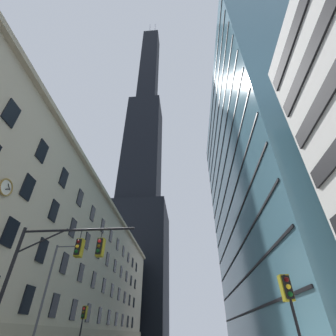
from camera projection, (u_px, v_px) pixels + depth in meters
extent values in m
cube|color=#BCAF93|center=(53.00, 265.00, 40.42)|extent=(17.64, 74.67, 22.40)
cube|color=tan|center=(113.00, 207.00, 45.86)|extent=(0.70, 74.67, 0.60)
cube|color=black|center=(27.00, 300.00, 20.74)|extent=(0.14, 1.40, 2.20)
cube|color=black|center=(54.00, 305.00, 24.82)|extent=(0.14, 1.40, 2.20)
cube|color=black|center=(74.00, 310.00, 28.89)|extent=(0.14, 1.40, 2.20)
cube|color=black|center=(88.00, 313.00, 32.97)|extent=(0.14, 1.40, 2.20)
cube|color=black|center=(100.00, 315.00, 37.04)|extent=(0.14, 1.40, 2.20)
cube|color=black|center=(109.00, 317.00, 41.12)|extent=(0.14, 1.40, 2.20)
cube|color=black|center=(116.00, 319.00, 45.19)|extent=(0.14, 1.40, 2.20)
cube|color=black|center=(122.00, 320.00, 49.27)|extent=(0.14, 1.40, 2.20)
cube|color=black|center=(128.00, 321.00, 53.34)|extent=(0.14, 1.40, 2.20)
cube|color=black|center=(132.00, 322.00, 57.42)|extent=(0.14, 1.40, 2.20)
cube|color=black|center=(10.00, 232.00, 19.09)|extent=(0.14, 1.40, 2.20)
cube|color=black|center=(42.00, 251.00, 23.16)|extent=(0.14, 1.40, 2.20)
cube|color=black|center=(64.00, 263.00, 27.24)|extent=(0.14, 1.40, 2.20)
cube|color=black|center=(81.00, 273.00, 31.31)|extent=(0.14, 1.40, 2.20)
cube|color=black|center=(94.00, 280.00, 35.39)|extent=(0.14, 1.40, 2.20)
cube|color=black|center=(104.00, 286.00, 39.46)|extent=(0.14, 1.40, 2.20)
cube|color=black|center=(112.00, 290.00, 43.54)|extent=(0.14, 1.40, 2.20)
cube|color=black|center=(119.00, 294.00, 47.61)|extent=(0.14, 1.40, 2.20)
cube|color=black|center=(125.00, 297.00, 51.68)|extent=(0.14, 1.40, 2.20)
cube|color=black|center=(129.00, 300.00, 55.76)|extent=(0.14, 1.40, 2.20)
cube|color=black|center=(134.00, 303.00, 59.83)|extent=(0.14, 1.40, 2.20)
cube|color=black|center=(28.00, 187.00, 21.51)|extent=(0.14, 1.40, 2.20)
cube|color=black|center=(54.00, 211.00, 25.58)|extent=(0.14, 1.40, 2.20)
cube|color=black|center=(73.00, 228.00, 29.65)|extent=(0.14, 1.40, 2.20)
cube|color=black|center=(87.00, 241.00, 33.73)|extent=(0.14, 1.40, 2.20)
cube|color=black|center=(98.00, 251.00, 37.80)|extent=(0.14, 1.40, 2.20)
cube|color=black|center=(108.00, 259.00, 41.88)|extent=(0.14, 1.40, 2.20)
cube|color=black|center=(115.00, 266.00, 45.95)|extent=(0.14, 1.40, 2.20)
cube|color=black|center=(121.00, 272.00, 50.03)|extent=(0.14, 1.40, 2.20)
cube|color=black|center=(127.00, 277.00, 54.10)|extent=(0.14, 1.40, 2.20)
cube|color=black|center=(131.00, 281.00, 58.18)|extent=(0.14, 1.40, 2.20)
cube|color=black|center=(135.00, 284.00, 62.25)|extent=(0.14, 1.40, 2.20)
cube|color=black|center=(11.00, 113.00, 19.85)|extent=(0.14, 1.40, 2.20)
cube|color=black|center=(42.00, 151.00, 23.92)|extent=(0.14, 1.40, 2.20)
cube|color=black|center=(64.00, 178.00, 28.00)|extent=(0.14, 1.40, 2.20)
cube|color=black|center=(80.00, 198.00, 32.07)|extent=(0.14, 1.40, 2.20)
cube|color=black|center=(93.00, 213.00, 36.15)|extent=(0.14, 1.40, 2.20)
cube|color=black|center=(103.00, 226.00, 40.22)|extent=(0.14, 1.40, 2.20)
cube|color=black|center=(111.00, 236.00, 44.30)|extent=(0.14, 1.40, 2.20)
cube|color=black|center=(118.00, 244.00, 48.37)|extent=(0.14, 1.40, 2.20)
cube|color=black|center=(123.00, 251.00, 52.45)|extent=(0.14, 1.40, 2.20)
cube|color=black|center=(128.00, 257.00, 56.52)|extent=(0.14, 1.40, 2.20)
cube|color=black|center=(133.00, 263.00, 60.60)|extent=(0.14, 1.40, 2.20)
cube|color=black|center=(136.00, 267.00, 64.67)|extent=(0.14, 1.40, 2.20)
torus|color=olive|center=(6.00, 187.00, 18.81)|extent=(0.13, 1.45, 1.45)
cylinder|color=silver|center=(6.00, 187.00, 18.81)|extent=(0.05, 1.25, 1.25)
cube|color=black|center=(7.00, 189.00, 18.88)|extent=(0.03, 0.36, 0.25)
cube|color=black|center=(9.00, 187.00, 19.07)|extent=(0.03, 0.47, 0.40)
cube|color=black|center=(134.00, 266.00, 92.00)|extent=(25.35, 25.35, 46.62)
cube|color=black|center=(143.00, 151.00, 124.95)|extent=(17.74, 17.74, 67.82)
cube|color=black|center=(149.00, 68.00, 168.87)|extent=(11.41, 11.41, 84.77)
cylinder|color=silver|center=(150.00, 31.00, 200.05)|extent=(1.20, 1.20, 23.00)
cylinder|color=silver|center=(155.00, 31.00, 199.75)|extent=(1.20, 1.20, 23.00)
cube|color=black|center=(317.00, 38.00, 13.25)|extent=(0.16, 10.83, 1.10)
cube|color=black|center=(300.00, 14.00, 14.98)|extent=(0.16, 10.83, 1.10)
cube|color=teal|center=(274.00, 180.00, 45.55)|extent=(18.56, 46.58, 51.63)
cube|color=black|center=(246.00, 313.00, 33.60)|extent=(0.12, 45.58, 0.24)
cube|color=black|center=(241.00, 282.00, 35.91)|extent=(0.12, 45.58, 0.24)
cube|color=black|center=(236.00, 255.00, 38.21)|extent=(0.12, 45.58, 0.24)
cube|color=black|center=(233.00, 231.00, 40.51)|extent=(0.12, 45.58, 0.24)
cube|color=black|center=(229.00, 209.00, 42.82)|extent=(0.12, 45.58, 0.24)
cube|color=black|center=(226.00, 190.00, 45.12)|extent=(0.12, 45.58, 0.24)
cube|color=black|center=(223.00, 173.00, 47.42)|extent=(0.12, 45.58, 0.24)
cube|color=black|center=(221.00, 157.00, 49.72)|extent=(0.12, 45.58, 0.24)
cube|color=black|center=(218.00, 142.00, 52.03)|extent=(0.12, 45.58, 0.24)
cube|color=black|center=(216.00, 129.00, 54.33)|extent=(0.12, 45.58, 0.24)
cube|color=black|center=(214.00, 117.00, 56.63)|extent=(0.12, 45.58, 0.24)
cube|color=black|center=(212.00, 106.00, 58.94)|extent=(0.12, 45.58, 0.24)
cylinder|color=black|center=(4.00, 288.00, 13.00)|extent=(0.20, 0.20, 6.83)
cylinder|color=black|center=(78.00, 230.00, 14.59)|extent=(6.97, 0.14, 0.14)
cylinder|color=black|center=(43.00, 241.00, 14.38)|extent=(2.87, 0.10, 1.45)
cylinder|color=black|center=(81.00, 235.00, 14.40)|extent=(0.04, 0.04, 0.60)
cube|color=black|center=(78.00, 247.00, 13.97)|extent=(0.30, 0.30, 0.90)
cube|color=olive|center=(79.00, 248.00, 14.11)|extent=(0.40, 0.40, 1.04)
sphere|color=#450808|center=(78.00, 242.00, 14.00)|extent=(0.20, 0.20, 0.20)
sphere|color=yellow|center=(77.00, 246.00, 13.84)|extent=(0.20, 0.20, 0.20)
sphere|color=#083D10|center=(76.00, 251.00, 13.68)|extent=(0.20, 0.20, 0.20)
cylinder|color=black|center=(102.00, 234.00, 14.32)|extent=(0.04, 0.04, 0.60)
cube|color=black|center=(100.00, 247.00, 13.89)|extent=(0.30, 0.30, 0.90)
cube|color=olive|center=(101.00, 248.00, 14.02)|extent=(0.40, 0.40, 1.04)
sphere|color=red|center=(100.00, 241.00, 13.92)|extent=(0.20, 0.20, 0.20)
sphere|color=#4B3A08|center=(99.00, 246.00, 13.76)|extent=(0.20, 0.20, 0.20)
sphere|color=#083D10|center=(98.00, 251.00, 13.59)|extent=(0.20, 0.20, 0.20)
cylinder|color=black|center=(296.00, 322.00, 9.52)|extent=(0.12, 0.12, 3.48)
cube|color=black|center=(287.00, 287.00, 10.23)|extent=(0.30, 0.30, 0.90)
cube|color=olive|center=(286.00, 288.00, 10.37)|extent=(0.40, 0.40, 1.04)
sphere|color=#450808|center=(286.00, 279.00, 10.26)|extent=(0.20, 0.20, 0.20)
sphere|color=yellow|center=(288.00, 287.00, 10.10)|extent=(0.20, 0.20, 0.20)
sphere|color=#083D10|center=(290.00, 294.00, 9.94)|extent=(0.20, 0.20, 0.20)
cylinder|color=black|center=(81.00, 329.00, 20.94)|extent=(0.12, 0.12, 3.51)
cube|color=black|center=(84.00, 312.00, 21.66)|extent=(0.30, 0.30, 0.90)
cube|color=olive|center=(85.00, 312.00, 21.80)|extent=(0.40, 0.40, 1.04)
sphere|color=red|center=(84.00, 309.00, 21.69)|extent=(0.20, 0.20, 0.20)
sphere|color=#4B3A08|center=(83.00, 312.00, 21.53)|extent=(0.20, 0.20, 0.20)
sphere|color=#083D10|center=(83.00, 316.00, 21.37)|extent=(0.20, 0.20, 0.20)
cylinder|color=#47474C|center=(44.00, 295.00, 19.52)|extent=(0.18, 0.18, 8.07)
cylinder|color=#47474C|center=(67.00, 247.00, 21.69)|extent=(1.92, 0.10, 0.10)
ellipsoid|color=#EFE5C6|center=(77.00, 247.00, 21.57)|extent=(0.56, 0.32, 0.24)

